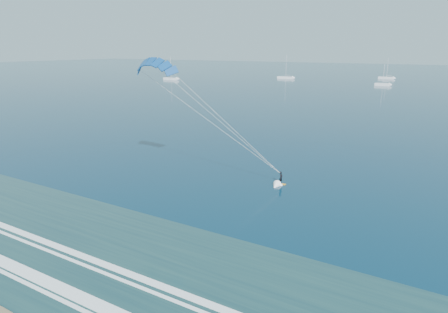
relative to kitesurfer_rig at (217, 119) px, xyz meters
The scene contains 5 objects.
kitesurfer_rig is the anchor object (origin of this frame).
sailboat_0 172.42m from the kitesurfer_rig, 130.23° to the left, with size 9.04×2.40×12.25m.
sailboat_1 182.05m from the kitesurfer_rig, 109.69° to the left, with size 9.52×2.40×12.96m.
sailboat_2 198.74m from the kitesurfer_rig, 93.59° to the left, with size 8.40×2.40×11.37m.
sailboat_3 154.66m from the kitesurfer_rig, 92.49° to the left, with size 6.82×2.40×9.72m.
Camera 1 is at (27.07, -10.30, 17.09)m, focal length 32.00 mm.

